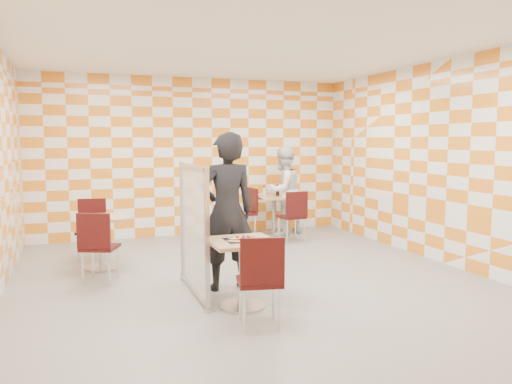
# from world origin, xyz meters

# --- Properties ---
(room_shell) EXTENTS (7.00, 7.00, 7.00)m
(room_shell) POSITION_xyz_m (0.00, 0.54, 1.50)
(room_shell) COLOR gray
(room_shell) RESTS_ON ground
(main_table) EXTENTS (0.70, 0.70, 0.75)m
(main_table) POSITION_xyz_m (-0.44, -0.86, 0.51)
(main_table) COLOR tan
(main_table) RESTS_ON ground
(second_table) EXTENTS (0.70, 0.70, 0.75)m
(second_table) POSITION_xyz_m (1.46, 2.95, 0.51)
(second_table) COLOR tan
(second_table) RESTS_ON ground
(empty_table) EXTENTS (0.70, 0.70, 0.75)m
(empty_table) POSITION_xyz_m (-1.81, 1.40, 0.51)
(empty_table) COLOR tan
(empty_table) RESTS_ON ground
(chair_main_front) EXTENTS (0.50, 0.51, 0.92)m
(chair_main_front) POSITION_xyz_m (-0.47, -1.54, 0.54)
(chair_main_front) COLOR #360A0B
(chair_main_front) RESTS_ON ground
(chair_second_front) EXTENTS (0.44, 0.45, 0.92)m
(chair_second_front) POSITION_xyz_m (1.51, 2.14, 0.54)
(chair_second_front) COLOR #360A0B
(chair_second_front) RESTS_ON ground
(chair_second_side) EXTENTS (0.47, 0.46, 0.92)m
(chair_second_side) POSITION_xyz_m (0.90, 2.90, 0.54)
(chair_second_side) COLOR #360A0B
(chair_second_side) RESTS_ON ground
(chair_empty_near) EXTENTS (0.55, 0.56, 0.92)m
(chair_empty_near) POSITION_xyz_m (-1.89, 0.61, 0.54)
(chair_empty_near) COLOR #360A0B
(chair_empty_near) RESTS_ON ground
(chair_empty_far) EXTENTS (0.48, 0.49, 0.92)m
(chair_empty_far) POSITION_xyz_m (-1.92, 2.05, 0.54)
(chair_empty_far) COLOR #360A0B
(chair_empty_far) RESTS_ON ground
(partition) EXTENTS (0.08, 1.38, 1.55)m
(partition) POSITION_xyz_m (-0.84, -0.24, 0.79)
(partition) COLOR white
(partition) RESTS_ON ground
(man_dark) EXTENTS (0.71, 0.47, 1.92)m
(man_dark) POSITION_xyz_m (-0.40, -0.14, 0.96)
(man_dark) COLOR black
(man_dark) RESTS_ON ground
(man_white) EXTENTS (1.01, 0.91, 1.70)m
(man_white) POSITION_xyz_m (1.62, 2.90, 0.85)
(man_white) COLOR white
(man_white) RESTS_ON ground
(pizza_on_foil) EXTENTS (0.40, 0.40, 0.04)m
(pizza_on_foil) POSITION_xyz_m (-0.44, -0.87, 0.77)
(pizza_on_foil) COLOR silver
(pizza_on_foil) RESTS_ON main_table
(sport_bottle) EXTENTS (0.06, 0.06, 0.20)m
(sport_bottle) POSITION_xyz_m (1.27, 3.00, 0.84)
(sport_bottle) COLOR white
(sport_bottle) RESTS_ON second_table
(soda_bottle) EXTENTS (0.07, 0.07, 0.23)m
(soda_bottle) POSITION_xyz_m (1.55, 2.99, 0.85)
(soda_bottle) COLOR black
(soda_bottle) RESTS_ON second_table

